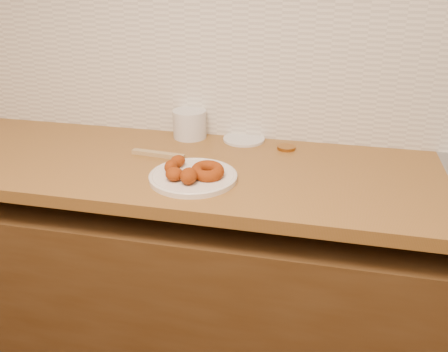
# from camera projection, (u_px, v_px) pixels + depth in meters

# --- Properties ---
(wall_back) EXTENTS (4.00, 0.02, 2.70)m
(wall_back) POSITION_uv_depth(u_px,v_px,m) (300.00, 11.00, 1.57)
(wall_back) COLOR #BEAE95
(wall_back) RESTS_ON ground
(base_cabinet) EXTENTS (3.60, 0.60, 0.77)m
(base_cabinet) POSITION_uv_depth(u_px,v_px,m) (275.00, 302.00, 1.70)
(base_cabinet) COLOR #52381D
(base_cabinet) RESTS_ON floor
(butcher_block) EXTENTS (2.30, 0.62, 0.04)m
(butcher_block) POSITION_uv_depth(u_px,v_px,m) (93.00, 160.00, 1.62)
(butcher_block) COLOR brown
(butcher_block) RESTS_ON base_cabinet
(backsplash) EXTENTS (3.60, 0.02, 0.60)m
(backsplash) POSITION_uv_depth(u_px,v_px,m) (297.00, 57.00, 1.62)
(backsplash) COLOR silver
(backsplash) RESTS_ON wall_back
(donut_plate) EXTENTS (0.27, 0.27, 0.02)m
(donut_plate) POSITION_uv_depth(u_px,v_px,m) (193.00, 177.00, 1.43)
(donut_plate) COLOR silver
(donut_plate) RESTS_ON butcher_block
(ring_donut) EXTENTS (0.14, 0.14, 0.05)m
(ring_donut) POSITION_uv_depth(u_px,v_px,m) (207.00, 171.00, 1.41)
(ring_donut) COLOR #8B2901
(ring_donut) RESTS_ON donut_plate
(fried_dough_chunks) EXTENTS (0.12, 0.17, 0.05)m
(fried_dough_chunks) POSITION_uv_depth(u_px,v_px,m) (179.00, 171.00, 1.40)
(fried_dough_chunks) COLOR #8B2901
(fried_dough_chunks) RESTS_ON donut_plate
(plastic_tub) EXTENTS (0.15, 0.15, 0.10)m
(plastic_tub) POSITION_uv_depth(u_px,v_px,m) (190.00, 124.00, 1.75)
(plastic_tub) COLOR silver
(plastic_tub) RESTS_ON butcher_block
(tub_lid) EXTENTS (0.20, 0.20, 0.01)m
(tub_lid) POSITION_uv_depth(u_px,v_px,m) (244.00, 139.00, 1.74)
(tub_lid) COLOR silver
(tub_lid) RESTS_ON butcher_block
(brass_jar_lid) EXTENTS (0.08, 0.08, 0.01)m
(brass_jar_lid) POSITION_uv_depth(u_px,v_px,m) (286.00, 148.00, 1.66)
(brass_jar_lid) COLOR #9C6629
(brass_jar_lid) RESTS_ON butcher_block
(wooden_utensil) EXTENTS (0.19, 0.04, 0.01)m
(wooden_utensil) POSITION_uv_depth(u_px,v_px,m) (158.00, 154.00, 1.60)
(wooden_utensil) COLOR #A48857
(wooden_utensil) RESTS_ON butcher_block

